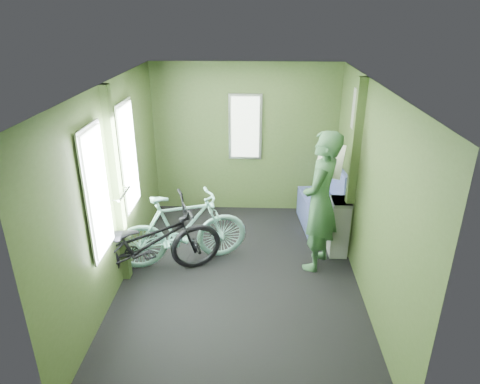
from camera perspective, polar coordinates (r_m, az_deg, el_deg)
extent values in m
plane|color=black|center=(5.25, -0.05, -11.53)|extent=(4.00, 4.00, 0.00)
cube|color=silver|center=(4.36, -0.06, 14.09)|extent=(2.80, 4.00, 0.02)
cube|color=#384B23|center=(6.57, 0.70, 7.01)|extent=(2.80, 0.02, 2.30)
cube|color=#384B23|center=(2.96, -1.76, -15.47)|extent=(2.80, 0.02, 2.30)
cube|color=#384B23|center=(4.94, -16.49, 0.34)|extent=(0.02, 4.00, 2.30)
cube|color=#384B23|center=(4.84, 16.76, -0.20)|extent=(0.02, 4.00, 2.30)
cube|color=#384B23|center=(4.93, -16.05, 0.33)|extent=(0.08, 0.12, 2.30)
cube|color=silver|center=(4.38, -18.39, -0.09)|extent=(0.02, 0.56, 1.34)
cube|color=silver|center=(5.35, -14.50, 4.62)|extent=(0.02, 0.56, 1.34)
cube|color=white|center=(4.20, -19.18, 6.55)|extent=(0.00, 0.12, 0.12)
cube|color=white|center=(5.21, -14.99, 10.14)|extent=(0.00, 0.12, 0.12)
cylinder|color=silver|center=(4.93, -15.21, -0.21)|extent=(0.03, 0.40, 0.03)
cube|color=#384B23|center=(5.37, 14.80, 2.38)|extent=(0.10, 0.10, 2.30)
cube|color=white|center=(5.46, 15.25, 10.38)|extent=(0.02, 0.40, 0.50)
cube|color=silver|center=(6.47, 0.69, 8.60)|extent=(0.50, 0.02, 1.00)
imported|color=black|center=(5.37, -12.14, -11.21)|extent=(2.00, 1.44, 1.05)
imported|color=#83CDC2|center=(5.57, -7.50, -9.46)|extent=(1.75, 1.08, 1.04)
imported|color=#2F5736|center=(5.18, 10.64, -1.31)|extent=(0.65, 0.75, 1.75)
cube|color=silver|center=(5.30, 11.94, 4.09)|extent=(0.36, 0.30, 0.39)
cube|color=slate|center=(5.71, 13.02, -4.57)|extent=(0.23, 0.32, 0.77)
cube|color=navy|center=(6.45, 10.51, -2.56)|extent=(0.58, 0.94, 0.45)
cube|color=navy|center=(6.30, 12.79, 1.29)|extent=(0.15, 0.90, 0.50)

